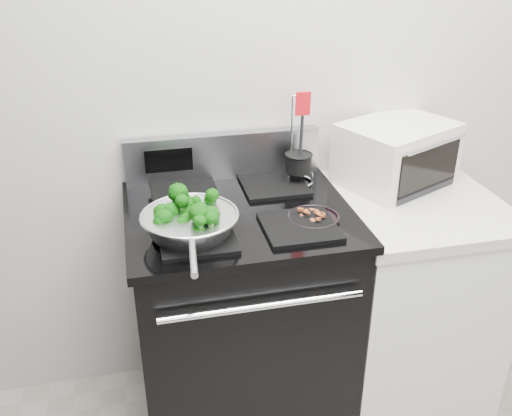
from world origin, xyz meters
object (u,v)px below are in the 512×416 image
object	(u,v)px
bacon_plate	(313,215)
utensil_holder	(298,167)
toaster_oven	(396,153)
skillet	(190,222)
gas_range	(240,316)

from	to	relation	value
bacon_plate	utensil_holder	size ratio (longest dim) A/B	0.49
bacon_plate	toaster_oven	xyz separation A→B (m)	(0.43, 0.30, 0.07)
skillet	toaster_oven	size ratio (longest dim) A/B	0.98
toaster_oven	utensil_holder	bearing A→B (deg)	154.61
bacon_plate	utensil_holder	world-z (taller)	utensil_holder
utensil_holder	toaster_oven	world-z (taller)	utensil_holder
gas_range	skillet	bearing A→B (deg)	-142.02
skillet	toaster_oven	distance (m)	0.91
toaster_oven	gas_range	bearing A→B (deg)	169.76
gas_range	toaster_oven	bearing A→B (deg)	14.32
bacon_plate	gas_range	bearing A→B (deg)	151.89
skillet	toaster_oven	bearing A→B (deg)	25.12
gas_range	bacon_plate	bearing A→B (deg)	-28.11
skillet	gas_range	bearing A→B (deg)	42.80
skillet	bacon_plate	xyz separation A→B (m)	(0.42, 0.02, -0.03)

